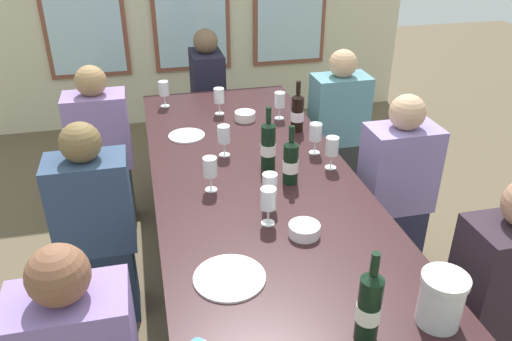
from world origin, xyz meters
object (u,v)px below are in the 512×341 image
(metal_pitcher, at_px, (441,299))
(seated_person_3, at_px, (395,194))
(tasting_bowl_0, at_px, (245,116))
(wine_glass_4, at_px, (332,147))
(dining_table, at_px, (255,188))
(seated_person_0, at_px, (102,154))
(tasting_bowl_1, at_px, (304,230))
(wine_glass_2, at_px, (268,200))
(wine_bottle_3, at_px, (297,112))
(wine_bottle_1, at_px, (291,162))
(white_plate_0, at_px, (230,278))
(wine_glass_3, at_px, (315,133))
(white_plate_1, at_px, (187,136))
(wine_glass_8, at_px, (270,185))
(seated_person_5, at_px, (498,306))
(seated_person_6, at_px, (208,102))
(wine_bottle_0, at_px, (268,145))
(wine_bottle_2, at_px, (369,306))
(seated_person_2, at_px, (96,231))
(wine_glass_1, at_px, (164,90))
(wine_glass_6, at_px, (280,100))
(wine_glass_0, at_px, (210,169))
(wine_glass_7, at_px, (224,136))
(seated_person_1, at_px, (337,131))

(metal_pitcher, relative_size, seated_person_3, 0.17)
(tasting_bowl_0, distance_m, wine_glass_4, 0.80)
(dining_table, distance_m, seated_person_0, 1.22)
(tasting_bowl_1, relative_size, wine_glass_2, 0.77)
(wine_bottle_3, bearing_deg, wine_bottle_1, -110.06)
(wine_glass_2, bearing_deg, wine_glass_4, 43.67)
(white_plate_0, relative_size, wine_glass_3, 1.56)
(white_plate_1, xyz_separation_m, wine_glass_8, (0.28, -0.87, 0.12))
(wine_bottle_3, relative_size, seated_person_5, 0.28)
(seated_person_0, height_order, seated_person_6, same)
(metal_pitcher, xyz_separation_m, wine_bottle_1, (-0.21, 1.02, 0.02))
(white_plate_0, height_order, seated_person_6, seated_person_6)
(wine_bottle_0, height_order, wine_bottle_1, wine_bottle_0)
(metal_pitcher, relative_size, wine_bottle_3, 0.61)
(wine_glass_2, bearing_deg, wine_bottle_2, -78.39)
(seated_person_2, bearing_deg, wine_glass_8, -20.70)
(white_plate_1, distance_m, seated_person_6, 1.17)
(wine_glass_1, relative_size, wine_glass_6, 1.00)
(tasting_bowl_0, height_order, wine_glass_8, wine_glass_8)
(seated_person_6, bearing_deg, wine_glass_0, -97.61)
(metal_pitcher, bearing_deg, wine_bottle_0, 103.20)
(wine_bottle_0, height_order, tasting_bowl_1, wine_bottle_0)
(white_plate_0, bearing_deg, wine_glass_8, 58.99)
(tasting_bowl_1, relative_size, wine_glass_6, 0.77)
(wine_bottle_3, distance_m, wine_glass_0, 0.85)
(metal_pitcher, relative_size, tasting_bowl_1, 1.43)
(wine_bottle_3, distance_m, tasting_bowl_0, 0.37)
(seated_person_0, height_order, seated_person_5, same)
(wine_bottle_1, height_order, wine_glass_0, wine_bottle_1)
(tasting_bowl_1, distance_m, wine_glass_0, 0.57)
(wine_bottle_1, height_order, wine_glass_7, wine_bottle_1)
(wine_bottle_0, relative_size, wine_glass_6, 1.93)
(metal_pitcher, relative_size, wine_bottle_0, 0.57)
(wine_glass_4, bearing_deg, seated_person_0, 143.74)
(wine_bottle_2, bearing_deg, seated_person_3, 58.11)
(wine_bottle_0, xyz_separation_m, wine_bottle_2, (0.02, -1.20, 0.00))
(wine_bottle_3, xyz_separation_m, seated_person_1, (0.43, 0.38, -0.33))
(wine_bottle_1, relative_size, tasting_bowl_0, 2.30)
(wine_bottle_2, height_order, wine_glass_7, wine_bottle_2)
(wine_glass_7, bearing_deg, wine_bottle_1, -54.50)
(wine_bottle_0, bearing_deg, metal_pitcher, -76.80)
(dining_table, relative_size, wine_glass_2, 15.40)
(white_plate_0, relative_size, wine_bottle_1, 0.90)
(metal_pitcher, relative_size, seated_person_5, 0.17)
(wine_glass_1, relative_size, seated_person_0, 0.16)
(dining_table, bearing_deg, wine_glass_7, 110.79)
(wine_glass_4, distance_m, wine_glass_6, 0.72)
(wine_glass_0, bearing_deg, seated_person_1, 43.03)
(tasting_bowl_1, relative_size, wine_glass_0, 0.77)
(wine_glass_4, bearing_deg, metal_pitcher, -92.00)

